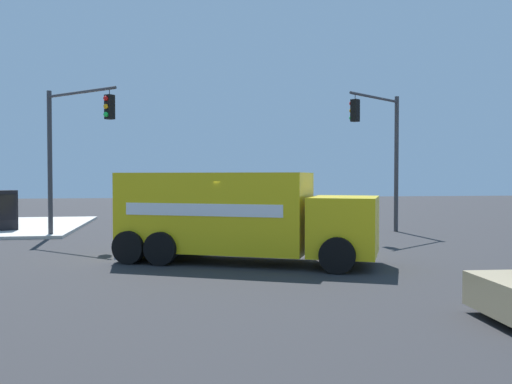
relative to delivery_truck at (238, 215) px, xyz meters
The scene contains 6 objects.
ground_plane 1.52m from the delivery_truck, 63.36° to the right, with size 100.00×100.00×0.00m, color #2B2B2D.
delivery_truck is the anchor object (origin of this frame).
traffic_light_primary 9.78m from the delivery_truck, 41.66° to the left, with size 3.08×3.21×6.18m.
traffic_light_secondary 10.88m from the delivery_truck, 46.61° to the right, with size 2.53×3.24×6.43m.
pickup_maroon 11.84m from the delivery_truck, 17.84° to the right, with size 2.63×5.36×1.38m.
vending_machine_red 14.00m from the delivery_truck, 43.54° to the left, with size 1.09×1.15×1.85m.
Camera 1 is at (-16.77, 2.47, 2.66)m, focal length 38.06 mm.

